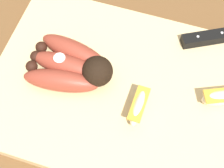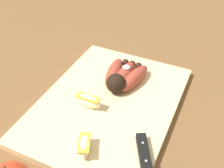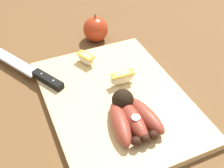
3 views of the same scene
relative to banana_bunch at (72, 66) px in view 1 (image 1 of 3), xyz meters
The scene contains 5 objects.
ground_plane 0.11m from the banana_bunch, behind, with size 6.00×6.00×0.00m, color brown.
cutting_board 0.09m from the banana_bunch, behind, with size 0.45×0.33×0.02m, color #DBBC84.
banana_bunch is the anchor object (origin of this frame).
apple_wedge_near 0.13m from the banana_bunch, 163.28° to the left, with size 0.02×0.07×0.04m.
apple_wedge_middle 0.25m from the banana_bunch, behind, with size 0.06×0.05×0.03m.
Camera 1 is at (-0.06, 0.30, 0.58)m, focal length 59.77 mm.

